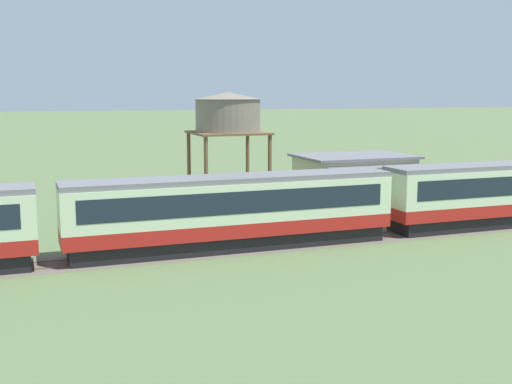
{
  "coord_description": "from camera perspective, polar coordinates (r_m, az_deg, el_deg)",
  "views": [
    {
      "loc": [
        -33.06,
        -32.44,
        8.86
      ],
      "look_at": [
        -19.9,
        3.1,
        3.0
      ],
      "focal_mm": 45.0,
      "sensor_mm": 36.0,
      "label": 1
    }
  ],
  "objects": [
    {
      "name": "railway_track",
      "position": [
        35.85,
        -9.66,
        -5.64
      ],
      "size": [
        156.51,
        3.6,
        0.04
      ],
      "color": "#665B51",
      "rests_on": "ground_plane"
    },
    {
      "name": "station_building",
      "position": [
        51.0,
        8.69,
        1.03
      ],
      "size": [
        8.79,
        7.51,
        4.07
      ],
      "color": "beige",
      "rests_on": "ground_plane"
    },
    {
      "name": "passenger_train",
      "position": [
        36.64,
        -1.69,
        -1.47
      ],
      "size": [
        99.75,
        2.99,
        4.22
      ],
      "color": "#AD1E19",
      "rests_on": "ground_plane"
    },
    {
      "name": "water_tower",
      "position": [
        46.88,
        -2.52,
        6.88
      ],
      "size": [
        5.21,
        5.21,
        8.92
      ],
      "color": "brown",
      "rests_on": "ground_plane"
    }
  ]
}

